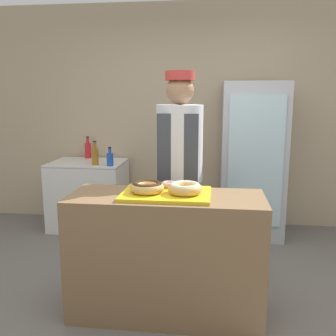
{
  "coord_description": "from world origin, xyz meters",
  "views": [
    {
      "loc": [
        0.33,
        -2.55,
        1.61
      ],
      "look_at": [
        0.0,
        0.1,
        1.09
      ],
      "focal_mm": 40.0,
      "sensor_mm": 36.0,
      "label": 1
    }
  ],
  "objects_px": {
    "donut_mini_center": "(169,184)",
    "bottle_red": "(88,150)",
    "chest_freezer": "(89,194)",
    "serving_tray": "(166,194)",
    "brownie_back_left": "(162,185)",
    "bottle_blue": "(110,159)",
    "brownie_back_right": "(176,185)",
    "beverage_fridge": "(252,160)",
    "baker_person": "(179,171)",
    "donut_chocolate_glaze": "(147,187)",
    "bottle_amber": "(95,156)",
    "donut_light_glaze": "(185,188)"
  },
  "relations": [
    {
      "from": "donut_mini_center",
      "to": "bottle_red",
      "type": "bearing_deg",
      "value": 124.41
    },
    {
      "from": "chest_freezer",
      "to": "serving_tray",
      "type": "bearing_deg",
      "value": -55.75
    },
    {
      "from": "donut_mini_center",
      "to": "chest_freezer",
      "type": "height_order",
      "value": "donut_mini_center"
    },
    {
      "from": "bottle_red",
      "to": "donut_mini_center",
      "type": "bearing_deg",
      "value": -55.59
    },
    {
      "from": "donut_mini_center",
      "to": "brownie_back_left",
      "type": "relative_size",
      "value": 1.31
    },
    {
      "from": "serving_tray",
      "to": "bottle_blue",
      "type": "xyz_separation_m",
      "value": [
        -0.84,
        1.51,
        -0.02
      ]
    },
    {
      "from": "donut_mini_center",
      "to": "bottle_red",
      "type": "distance_m",
      "value": 2.23
    },
    {
      "from": "donut_mini_center",
      "to": "brownie_back_right",
      "type": "distance_m",
      "value": 0.06
    },
    {
      "from": "bottle_red",
      "to": "beverage_fridge",
      "type": "bearing_deg",
      "value": -7.33
    },
    {
      "from": "brownie_back_right",
      "to": "bottle_blue",
      "type": "relative_size",
      "value": 0.41
    },
    {
      "from": "baker_person",
      "to": "beverage_fridge",
      "type": "distance_m",
      "value": 1.33
    },
    {
      "from": "bottle_blue",
      "to": "brownie_back_right",
      "type": "bearing_deg",
      "value": -56.67
    },
    {
      "from": "serving_tray",
      "to": "donut_chocolate_glaze",
      "type": "distance_m",
      "value": 0.15
    },
    {
      "from": "bottle_blue",
      "to": "bottle_red",
      "type": "bearing_deg",
      "value": 131.17
    },
    {
      "from": "bottle_amber",
      "to": "chest_freezer",
      "type": "bearing_deg",
      "value": 130.75
    },
    {
      "from": "brownie_back_right",
      "to": "brownie_back_left",
      "type": "bearing_deg",
      "value": 180.0
    },
    {
      "from": "serving_tray",
      "to": "brownie_back_left",
      "type": "xyz_separation_m",
      "value": [
        -0.05,
        0.15,
        0.03
      ]
    },
    {
      "from": "serving_tray",
      "to": "baker_person",
      "type": "relative_size",
      "value": 0.35
    },
    {
      "from": "brownie_back_left",
      "to": "baker_person",
      "type": "xyz_separation_m",
      "value": [
        0.09,
        0.48,
        0.01
      ]
    },
    {
      "from": "brownie_back_left",
      "to": "bottle_red",
      "type": "distance_m",
      "value": 2.2
    },
    {
      "from": "donut_light_glaze",
      "to": "donut_mini_center",
      "type": "bearing_deg",
      "value": 128.27
    },
    {
      "from": "serving_tray",
      "to": "bottle_blue",
      "type": "height_order",
      "value": "bottle_blue"
    },
    {
      "from": "serving_tray",
      "to": "donut_mini_center",
      "type": "relative_size",
      "value": 5.41
    },
    {
      "from": "donut_chocolate_glaze",
      "to": "donut_mini_center",
      "type": "bearing_deg",
      "value": 51.73
    },
    {
      "from": "donut_light_glaze",
      "to": "donut_mini_center",
      "type": "distance_m",
      "value": 0.22
    },
    {
      "from": "donut_light_glaze",
      "to": "bottle_amber",
      "type": "relative_size",
      "value": 0.87
    },
    {
      "from": "serving_tray",
      "to": "chest_freezer",
      "type": "height_order",
      "value": "serving_tray"
    },
    {
      "from": "chest_freezer",
      "to": "bottle_amber",
      "type": "xyz_separation_m",
      "value": [
        0.16,
        -0.18,
        0.51
      ]
    },
    {
      "from": "beverage_fridge",
      "to": "chest_freezer",
      "type": "distance_m",
      "value": 2.01
    },
    {
      "from": "baker_person",
      "to": "bottle_blue",
      "type": "bearing_deg",
      "value": 134.81
    },
    {
      "from": "donut_chocolate_glaze",
      "to": "brownie_back_left",
      "type": "relative_size",
      "value": 2.74
    },
    {
      "from": "serving_tray",
      "to": "bottle_red",
      "type": "relative_size",
      "value": 2.26
    },
    {
      "from": "bottle_blue",
      "to": "serving_tray",
      "type": "bearing_deg",
      "value": -60.97
    },
    {
      "from": "serving_tray",
      "to": "beverage_fridge",
      "type": "xyz_separation_m",
      "value": [
        0.77,
        1.73,
        -0.04
      ]
    },
    {
      "from": "donut_light_glaze",
      "to": "bottle_red",
      "type": "bearing_deg",
      "value": 124.75
    },
    {
      "from": "baker_person",
      "to": "bottle_amber",
      "type": "distance_m",
      "value": 1.41
    },
    {
      "from": "beverage_fridge",
      "to": "bottle_red",
      "type": "height_order",
      "value": "beverage_fridge"
    },
    {
      "from": "baker_person",
      "to": "bottle_amber",
      "type": "xyz_separation_m",
      "value": [
        -1.06,
        0.92,
        -0.03
      ]
    },
    {
      "from": "chest_freezer",
      "to": "beverage_fridge",
      "type": "bearing_deg",
      "value": -0.19
    },
    {
      "from": "brownie_back_left",
      "to": "bottle_red",
      "type": "height_order",
      "value": "bottle_red"
    },
    {
      "from": "beverage_fridge",
      "to": "chest_freezer",
      "type": "xyz_separation_m",
      "value": [
        -1.95,
        0.01,
        -0.47
      ]
    },
    {
      "from": "bottle_amber",
      "to": "baker_person",
      "type": "bearing_deg",
      "value": -41.09
    },
    {
      "from": "brownie_back_right",
      "to": "chest_freezer",
      "type": "distance_m",
      "value": 2.08
    },
    {
      "from": "donut_light_glaze",
      "to": "beverage_fridge",
      "type": "distance_m",
      "value": 1.86
    },
    {
      "from": "bottle_blue",
      "to": "donut_chocolate_glaze",
      "type": "bearing_deg",
      "value": -65.26
    },
    {
      "from": "baker_person",
      "to": "bottle_blue",
      "type": "distance_m",
      "value": 1.24
    },
    {
      "from": "brownie_back_right",
      "to": "baker_person",
      "type": "distance_m",
      "value": 0.48
    },
    {
      "from": "donut_mini_center",
      "to": "chest_freezer",
      "type": "bearing_deg",
      "value": 126.72
    },
    {
      "from": "donut_chocolate_glaze",
      "to": "baker_person",
      "type": "xyz_separation_m",
      "value": [
        0.17,
        0.65,
        -0.02
      ]
    },
    {
      "from": "donut_chocolate_glaze",
      "to": "bottle_red",
      "type": "distance_m",
      "value": 2.31
    }
  ]
}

